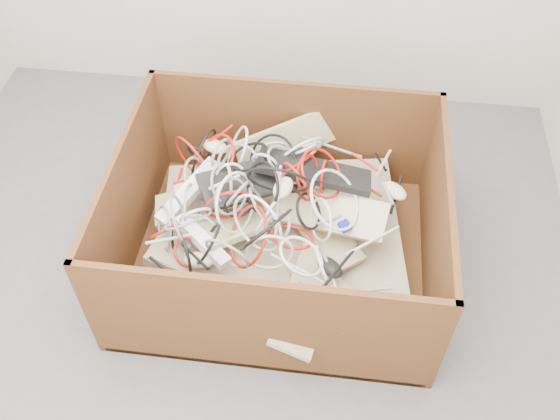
# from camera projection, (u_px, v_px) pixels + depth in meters

# --- Properties ---
(ground) EXTENTS (3.00, 3.00, 0.00)m
(ground) POSITION_uv_depth(u_px,v_px,m) (219.00, 310.00, 2.54)
(ground) COLOR #525255
(ground) RESTS_ON ground
(room_shell) EXTENTS (3.04, 3.04, 2.50)m
(room_shell) POSITION_uv_depth(u_px,v_px,m) (184.00, 49.00, 1.61)
(room_shell) COLOR beige
(room_shell) RESTS_ON ground
(cardboard_box) EXTENTS (1.28, 1.06, 0.58)m
(cardboard_box) POSITION_uv_depth(u_px,v_px,m) (275.00, 238.00, 2.62)
(cardboard_box) COLOR #3F220F
(cardboard_box) RESTS_ON ground
(keyboard_pile) EXTENTS (1.01, 1.13, 0.36)m
(keyboard_pile) POSITION_uv_depth(u_px,v_px,m) (279.00, 218.00, 2.50)
(keyboard_pile) COLOR beige
(keyboard_pile) RESTS_ON cardboard_box
(mice_scatter) EXTENTS (0.99, 0.62, 0.22)m
(mice_scatter) POSITION_uv_depth(u_px,v_px,m) (267.00, 201.00, 2.46)
(mice_scatter) COLOR beige
(mice_scatter) RESTS_ON keyboard_pile
(power_strip_left) EXTENTS (0.22, 0.31, 0.14)m
(power_strip_left) POSITION_uv_depth(u_px,v_px,m) (189.00, 192.00, 2.48)
(power_strip_left) COLOR white
(power_strip_left) RESTS_ON keyboard_pile
(power_strip_right) EXTENTS (0.25, 0.21, 0.09)m
(power_strip_right) POSITION_uv_depth(u_px,v_px,m) (202.00, 241.00, 2.34)
(power_strip_right) COLOR white
(power_strip_right) RESTS_ON keyboard_pile
(vga_plug) EXTENTS (0.06, 0.06, 0.03)m
(vga_plug) POSITION_uv_depth(u_px,v_px,m) (345.00, 226.00, 2.40)
(vga_plug) COLOR #0B10A8
(vga_plug) RESTS_ON keyboard_pile
(cable_tangle) EXTENTS (1.01, 0.87, 0.51)m
(cable_tangle) POSITION_uv_depth(u_px,v_px,m) (249.00, 197.00, 2.42)
(cable_tangle) COLOR #AB170C
(cable_tangle) RESTS_ON keyboard_pile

